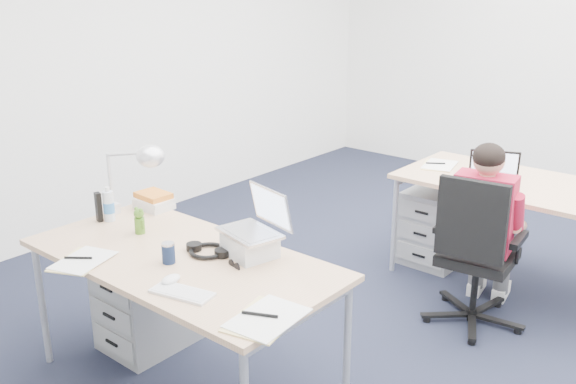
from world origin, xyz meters
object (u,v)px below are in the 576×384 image
at_px(headphones, 208,250).
at_px(book_stack, 154,201).
at_px(dark_laptop, 494,169).
at_px(seated_person, 486,228).
at_px(drawer_pedestal_far, 437,225).
at_px(computer_mouse, 171,280).
at_px(wireless_keyboard, 182,293).
at_px(bear_figurine, 139,220).
at_px(silver_laptop, 249,224).
at_px(cordless_phone, 99,207).
at_px(desk_near, 182,265).
at_px(desk_far, 523,190).
at_px(office_chair, 474,282).
at_px(water_bottle, 109,204).
at_px(drawer_pedestal_near, 148,300).
at_px(desk_lamp, 125,178).
at_px(can_koozie, 168,253).
at_px(sunglasses, 234,265).

distance_m(headphones, book_stack, 0.76).
bearing_deg(dark_laptop, seated_person, -93.38).
relative_size(drawer_pedestal_far, computer_mouse, 5.36).
distance_m(wireless_keyboard, bear_figurine, 0.77).
distance_m(silver_laptop, cordless_phone, 0.98).
relative_size(desk_near, desk_far, 1.00).
bearing_deg(headphones, office_chair, 48.23).
bearing_deg(office_chair, water_bottle, -143.03).
relative_size(drawer_pedestal_near, cordless_phone, 3.31).
height_order(seated_person, book_stack, seated_person).
bearing_deg(desk_near, drawer_pedestal_far, 83.73).
relative_size(office_chair, wireless_keyboard, 3.46).
bearing_deg(desk_near, desk_lamp, 166.84).
xyz_separation_m(bear_figurine, book_stack, (-0.25, 0.29, -0.02)).
distance_m(desk_far, headphones, 2.25).
height_order(drawer_pedestal_far, dark_laptop, dark_laptop).
relative_size(computer_mouse, book_stack, 0.49).
relative_size(headphones, bear_figurine, 1.68).
bearing_deg(headphones, silver_laptop, 20.57).
bearing_deg(drawer_pedestal_far, silver_laptop, -89.90).
height_order(drawer_pedestal_far, wireless_keyboard, wireless_keyboard).
bearing_deg(office_chair, can_koozie, -124.35).
bearing_deg(desk_lamp, book_stack, 116.45).
relative_size(seated_person, dark_laptop, 3.54).
xyz_separation_m(seated_person, cordless_phone, (-1.54, -1.67, 0.25)).
xyz_separation_m(cordless_phone, sunglasses, (0.99, 0.05, -0.07)).
height_order(drawer_pedestal_far, headphones, headphones).
bearing_deg(can_koozie, silver_laptop, 52.66).
xyz_separation_m(drawer_pedestal_far, can_koozie, (-0.23, -2.33, 0.51)).
bearing_deg(drawer_pedestal_near, bear_figurine, -43.75).
height_order(headphones, desk_lamp, desk_lamp).
height_order(bear_figurine, desk_lamp, desk_lamp).
height_order(drawer_pedestal_far, computer_mouse, computer_mouse).
xyz_separation_m(drawer_pedestal_near, book_stack, (-0.17, 0.22, 0.50)).
relative_size(office_chair, cordless_phone, 5.79).
relative_size(desk_far, silver_laptop, 4.96).
bearing_deg(silver_laptop, headphones, -132.68).
xyz_separation_m(wireless_keyboard, dark_laptop, (0.41, 2.28, 0.11)).
distance_m(computer_mouse, can_koozie, 0.22).
xyz_separation_m(water_bottle, bear_figurine, (0.28, -0.01, -0.03)).
bearing_deg(seated_person, desk_lamp, -142.44).
bearing_deg(book_stack, dark_laptop, 51.03).
height_order(office_chair, bear_figurine, office_chair).
bearing_deg(seated_person, bear_figurine, -136.55).
bearing_deg(dark_laptop, office_chair, -97.26).
relative_size(can_koozie, cordless_phone, 0.62).
bearing_deg(wireless_keyboard, dark_laptop, 66.68).
relative_size(water_bottle, book_stack, 0.94).
relative_size(seated_person, book_stack, 5.34).
bearing_deg(cordless_phone, computer_mouse, 0.18).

